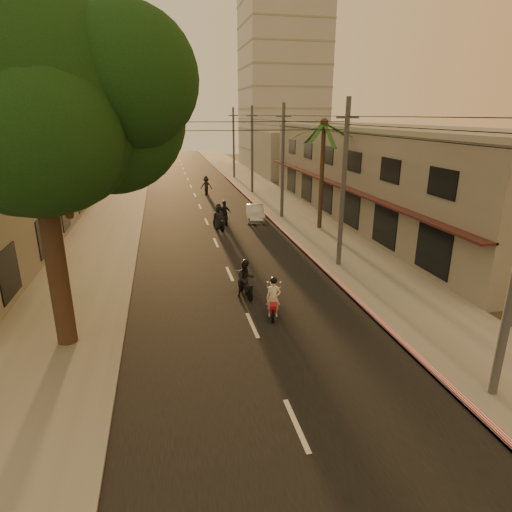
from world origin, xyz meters
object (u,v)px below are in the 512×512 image
object	(u,v)px
broadleaf_tree	(46,103)
scooter_mid_b	(224,214)
scooter_red	(274,299)
scooter_far_b	(206,186)
scooter_mid_a	(246,280)
parked_car	(255,213)
scooter_far_a	(219,218)
palm_tree	(324,129)

from	to	relation	value
broadleaf_tree	scooter_mid_b	xyz separation A→B (m)	(7.92, 16.84, -7.66)
scooter_red	scooter_far_b	bearing A→B (deg)	105.63
scooter_mid_a	scooter_mid_b	bearing A→B (deg)	77.60
broadleaf_tree	scooter_red	world-z (taller)	broadleaf_tree
scooter_far_b	scooter_red	bearing A→B (deg)	-82.15
scooter_far_b	parked_car	bearing A→B (deg)	-69.78
scooter_red	scooter_far_a	size ratio (longest dim) A/B	0.90
scooter_mid_a	parked_car	xyz separation A→B (m)	(3.58, 14.64, -0.20)
scooter_mid_a	parked_car	world-z (taller)	scooter_mid_a
scooter_red	scooter_mid_b	distance (m)	16.33
broadleaf_tree	scooter_mid_a	distance (m)	10.69
palm_tree	parked_car	size ratio (longest dim) A/B	2.07
scooter_far_a	palm_tree	bearing A→B (deg)	-24.85
broadleaf_tree	palm_tree	world-z (taller)	broadleaf_tree
scooter_far_a	parked_car	size ratio (longest dim) A/B	0.50
scooter_far_b	palm_tree	bearing A→B (deg)	-58.91
palm_tree	scooter_far_a	bearing A→B (deg)	169.80
palm_tree	scooter_far_a	xyz separation A→B (m)	(-7.35, 1.32, -6.25)
scooter_mid_b	scooter_far_a	size ratio (longest dim) A/B	0.94
palm_tree	parked_car	world-z (taller)	palm_tree
broadleaf_tree	palm_tree	xyz separation A→B (m)	(14.61, 13.86, -1.33)
scooter_red	parked_car	distance (m)	17.19
scooter_far_a	parked_car	distance (m)	3.97
parked_car	scooter_mid_a	bearing A→B (deg)	-95.51
broadleaf_tree	scooter_red	distance (m)	10.86
scooter_mid_a	scooter_far_b	size ratio (longest dim) A/B	0.92
scooter_mid_a	parked_car	distance (m)	15.07
palm_tree	parked_car	distance (m)	8.52
broadleaf_tree	parked_car	distance (m)	21.83
scooter_red	scooter_mid_a	bearing A→B (deg)	123.94
broadleaf_tree	palm_tree	bearing A→B (deg)	43.48
scooter_far_a	parked_car	xyz separation A→B (m)	(3.23, 2.29, -0.27)
palm_tree	scooter_mid_a	world-z (taller)	palm_tree
scooter_mid_b	parked_car	size ratio (longest dim) A/B	0.47
scooter_red	scooter_far_a	distance (m)	14.67
scooter_far_a	scooter_far_b	distance (m)	14.72
scooter_far_a	scooter_far_b	xyz separation A→B (m)	(0.59, 14.71, 0.02)
scooter_red	palm_tree	bearing A→B (deg)	78.48
palm_tree	parked_car	xyz separation A→B (m)	(-4.12, 3.61, -6.52)
scooter_red	scooter_far_b	size ratio (longest dim) A/B	0.88
palm_tree	scooter_far_a	distance (m)	9.74
broadleaf_tree	scooter_far_b	size ratio (longest dim) A/B	5.99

